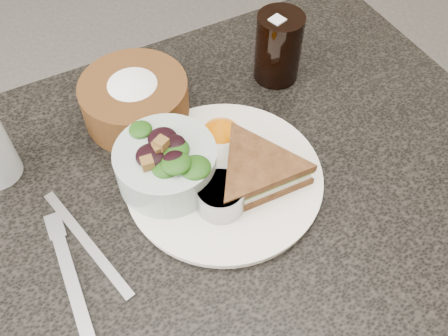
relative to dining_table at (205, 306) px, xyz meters
The scene contains 10 objects.
dining_table is the anchor object (origin of this frame).
dinner_plate 0.38m from the dining_table, 19.63° to the left, with size 0.28×0.28×0.01m, color white.
sandwich 0.42m from the dining_table, ahead, with size 0.16×0.16×0.04m, color brown, non-canonical shape.
salad_bowl 0.43m from the dining_table, 111.20° to the left, with size 0.14×0.14×0.08m, color #9EB4AC, non-canonical shape.
dressing_ramekin 0.41m from the dining_table, 42.40° to the right, with size 0.07×0.07×0.04m, color #949699.
orange_wedge 0.42m from the dining_table, 47.69° to the left, with size 0.06×0.06×0.03m, color orange.
fork 0.42m from the dining_table, behind, with size 0.02×0.17×0.00m, color #9A9CA3.
knife 0.41m from the dining_table, behind, with size 0.01×0.20×0.00m, color #9A9B9C.
bread_basket 0.46m from the dining_table, 93.07° to the left, with size 0.17×0.17×0.09m, color #583618, non-canonical shape.
cola_glass 0.53m from the dining_table, 36.93° to the left, with size 0.08×0.08×0.13m, color black, non-canonical shape.
Camera 1 is at (-0.14, -0.35, 1.34)m, focal length 40.00 mm.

